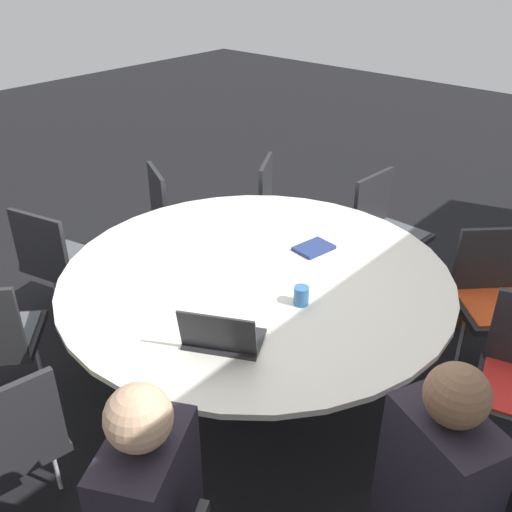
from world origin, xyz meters
TOP-DOWN VIEW (x-y plane):
  - ground_plane at (0.00, 0.00)m, footprint 16.00×16.00m
  - conference_table at (0.00, 0.00)m, footprint 2.05×2.05m
  - chair_3 at (-1.02, 0.92)m, footprint 0.61×0.61m
  - chair_4 at (-1.38, 0.01)m, footprint 0.46×0.44m
  - chair_5 at (-1.16, -0.75)m, footprint 0.59×0.58m
  - chair_6 at (-0.55, -1.26)m, footprint 0.57×0.58m
  - chair_7 at (0.39, -1.32)m, footprint 0.51×0.53m
  - chair_9 at (1.37, -0.16)m, footprint 0.50×0.49m
  - person_0 at (1.28, 0.66)m, footprint 0.42×0.36m
  - person_1 at (0.61, 1.30)m, footprint 0.35×0.42m
  - laptop at (0.56, 0.30)m, footprint 0.36×0.40m
  - spiral_notebook at (-0.40, 0.08)m, footprint 0.23×0.18m
  - coffee_cup at (0.08, 0.36)m, footprint 0.07×0.07m
  - handbag at (-1.44, 0.67)m, footprint 0.36×0.16m

SIDE VIEW (x-z plane):
  - ground_plane at x=0.00m, z-range 0.00..0.00m
  - handbag at x=-1.44m, z-range 0.00..0.28m
  - chair_3 at x=-1.02m, z-range 0.08..0.93m
  - chair_4 at x=-1.38m, z-range 0.08..0.93m
  - chair_5 at x=-1.16m, z-range 0.08..0.93m
  - chair_6 at x=-0.55m, z-range 0.08..0.93m
  - chair_7 at x=0.39m, z-range 0.08..0.93m
  - chair_9 at x=1.37m, z-range 0.08..0.93m
  - conference_table at x=0.00m, z-range 0.26..1.00m
  - person_0 at x=1.28m, z-range 0.10..1.30m
  - person_1 at x=0.61m, z-range 0.10..1.30m
  - spiral_notebook at x=-0.40m, z-range 0.74..0.76m
  - coffee_cup at x=0.08m, z-range 0.74..0.83m
  - laptop at x=0.56m, z-range 0.68..0.90m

